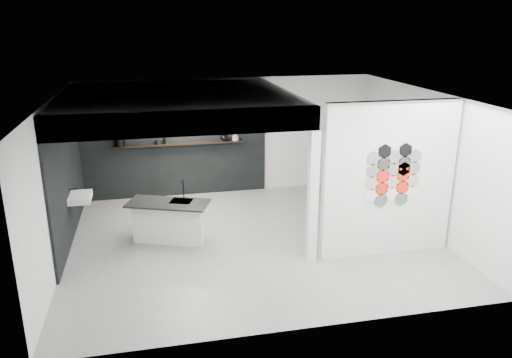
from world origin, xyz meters
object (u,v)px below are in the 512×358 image
object	(u,v)px
stockpot	(120,142)
glass_bowl	(235,138)
wall_basin	(80,197)
bottle_dark	(165,141)
kitchen_island	(170,220)
glass_vase	(235,138)
partition_panel	(389,180)
utensil_cup	(156,142)
kettle	(224,138)

from	to	relation	value
stockpot	glass_bowl	world-z (taller)	stockpot
wall_basin	bottle_dark	distance (m)	2.73
kitchen_island	glass_bowl	size ratio (longest dim) A/B	10.68
kitchen_island	bottle_dark	world-z (taller)	bottle_dark
wall_basin	glass_bowl	distance (m)	4.00
glass_bowl	glass_vase	distance (m)	0.01
partition_panel	utensil_cup	xyz separation A→B (m)	(-3.95, 3.87, -0.04)
partition_panel	bottle_dark	bearing A→B (deg)	134.20
kitchen_island	bottle_dark	bearing A→B (deg)	110.06
partition_panel	kettle	world-z (taller)	partition_panel
wall_basin	kitchen_island	size ratio (longest dim) A/B	0.36
partition_panel	glass_bowl	size ratio (longest dim) A/B	17.96
wall_basin	stockpot	world-z (taller)	stockpot
glass_vase	utensil_cup	size ratio (longest dim) A/B	1.57
kitchen_island	utensil_cup	world-z (taller)	utensil_cup
glass_bowl	glass_vase	bearing A→B (deg)	0.00
partition_panel	kitchen_island	world-z (taller)	partition_panel
wall_basin	glass_vase	bearing A→B (deg)	31.35
kitchen_island	wall_basin	bearing A→B (deg)	-174.09
partition_panel	wall_basin	bearing A→B (deg)	161.77
kitchen_island	kettle	size ratio (longest dim) A/B	9.02
stockpot	kettle	world-z (taller)	stockpot
kettle	glass_bowl	size ratio (longest dim) A/B	1.18
glass_bowl	kitchen_island	bearing A→B (deg)	-124.53
wall_basin	glass_bowl	xyz separation A→B (m)	(3.39, 2.07, 0.53)
bottle_dark	wall_basin	bearing A→B (deg)	-129.58
stockpot	utensil_cup	size ratio (longest dim) A/B	2.81
bottle_dark	glass_bowl	bearing A→B (deg)	0.00
bottle_dark	kettle	bearing A→B (deg)	0.00
partition_panel	stockpot	distance (m)	6.14
kettle	utensil_cup	size ratio (longest dim) A/B	2.13
glass_vase	utensil_cup	distance (m)	1.88
utensil_cup	glass_bowl	bearing A→B (deg)	0.00
stockpot	bottle_dark	world-z (taller)	stockpot
partition_panel	bottle_dark	distance (m)	5.39
glass_vase	utensil_cup	bearing A→B (deg)	180.00
utensil_cup	stockpot	bearing A→B (deg)	180.00
kitchen_island	stockpot	distance (m)	2.88
wall_basin	glass_vase	size ratio (longest dim) A/B	4.42
wall_basin	kitchen_island	world-z (taller)	kitchen_island
bottle_dark	utensil_cup	xyz separation A→B (m)	(-0.19, 0.00, -0.04)
stockpot	glass_bowl	distance (m)	2.70
partition_panel	bottle_dark	xyz separation A→B (m)	(-3.76, 3.87, -0.00)
glass_bowl	glass_vase	size ratio (longest dim) A/B	1.15
partition_panel	glass_vase	size ratio (longest dim) A/B	20.63
glass_bowl	partition_panel	bearing A→B (deg)	-61.77
partition_panel	glass_vase	world-z (taller)	partition_panel
wall_basin	kettle	world-z (taller)	kettle
kitchen_island	stockpot	world-z (taller)	stockpot
bottle_dark	kitchen_island	bearing A→B (deg)	-91.12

